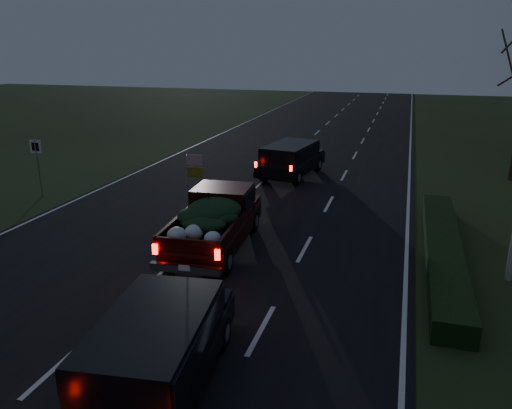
% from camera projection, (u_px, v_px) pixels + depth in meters
% --- Properties ---
extents(ground, '(120.00, 120.00, 0.00)m').
position_uv_depth(ground, '(168.00, 267.00, 14.75)').
color(ground, black).
rests_on(ground, ground).
extents(road_asphalt, '(14.00, 120.00, 0.02)m').
position_uv_depth(road_asphalt, '(168.00, 267.00, 14.75)').
color(road_asphalt, black).
rests_on(road_asphalt, ground).
extents(hedge_row, '(1.00, 10.00, 0.60)m').
position_uv_depth(hedge_row, '(443.00, 250.00, 15.25)').
color(hedge_row, black).
rests_on(hedge_row, ground).
extents(route_sign, '(0.55, 0.08, 2.50)m').
position_uv_depth(route_sign, '(37.00, 159.00, 21.15)').
color(route_sign, gray).
rests_on(route_sign, ground).
extents(pickup_truck, '(2.35, 5.28, 2.70)m').
position_uv_depth(pickup_truck, '(215.00, 218.00, 15.95)').
color(pickup_truck, '#320806').
rests_on(pickup_truck, ground).
extents(lead_suv, '(2.64, 4.93, 1.35)m').
position_uv_depth(lead_suv, '(291.00, 156.00, 24.70)').
color(lead_suv, black).
rests_on(lead_suv, ground).
extents(rear_suv, '(2.51, 4.78, 1.32)m').
position_uv_depth(rear_suv, '(156.00, 345.00, 9.18)').
color(rear_suv, black).
rests_on(rear_suv, ground).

